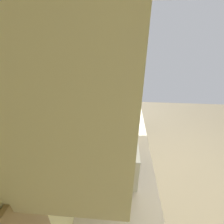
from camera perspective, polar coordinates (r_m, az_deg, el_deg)
The scene contains 7 objects.
ground_plane at distance 2.84m, azimuth 31.88°, elevation -23.09°, with size 6.11×6.11×0.00m, color brown.
wall_back at distance 1.75m, azimuth -7.78°, elevation 2.43°, with size 3.94×0.12×2.55m, color beige.
counter_run at distance 1.95m, azimuth 2.84°, elevation -25.46°, with size 3.05×0.62×0.91m.
upper_cabinets at distance 1.18m, azimuth -2.32°, elevation 24.76°, with size 1.92×0.33×0.72m.
oven_range at distance 3.39m, azimuth 4.15°, elevation 0.57°, with size 0.65×0.63×1.09m.
microwave at distance 1.39m, azimuth 2.46°, elevation -15.31°, with size 0.51×0.33×0.31m.
bowl at distance 2.60m, azimuth 5.58°, elevation 3.30°, with size 0.16×0.16×0.06m.
Camera 1 is at (-1.54, 1.26, 2.02)m, focal length 24.14 mm.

